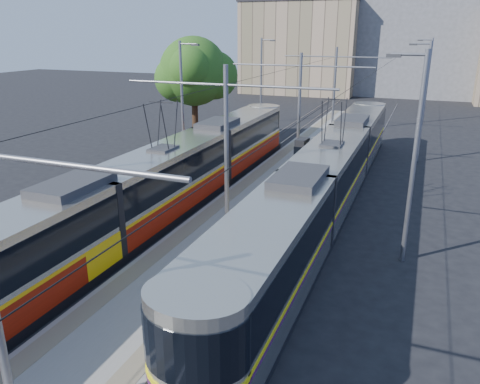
% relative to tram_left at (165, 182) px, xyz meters
% --- Properties ---
extents(ground, '(160.00, 160.00, 0.00)m').
position_rel_tram_left_xyz_m(ground, '(3.60, -8.83, -1.71)').
color(ground, black).
rests_on(ground, ground).
extents(platform, '(4.00, 50.00, 0.30)m').
position_rel_tram_left_xyz_m(platform, '(3.60, 8.17, -1.56)').
color(platform, gray).
rests_on(platform, ground).
extents(tactile_strip_left, '(0.70, 50.00, 0.01)m').
position_rel_tram_left_xyz_m(tactile_strip_left, '(2.15, 8.17, -1.40)').
color(tactile_strip_left, gray).
rests_on(tactile_strip_left, platform).
extents(tactile_strip_right, '(0.70, 50.00, 0.01)m').
position_rel_tram_left_xyz_m(tactile_strip_right, '(5.05, 8.17, -1.40)').
color(tactile_strip_right, gray).
rests_on(tactile_strip_right, platform).
extents(rails, '(8.71, 70.00, 0.03)m').
position_rel_tram_left_xyz_m(rails, '(3.60, 8.17, -1.69)').
color(rails, gray).
rests_on(rails, ground).
extents(tram_left, '(2.43, 31.23, 5.50)m').
position_rel_tram_left_xyz_m(tram_left, '(0.00, 0.00, 0.00)').
color(tram_left, black).
rests_on(tram_left, ground).
extents(tram_right, '(2.43, 31.53, 5.50)m').
position_rel_tram_left_xyz_m(tram_right, '(7.20, 3.88, 0.15)').
color(tram_right, black).
rests_on(tram_right, ground).
extents(catenary, '(9.20, 70.00, 7.00)m').
position_rel_tram_left_xyz_m(catenary, '(3.60, 5.33, 2.82)').
color(catenary, slate).
rests_on(catenary, platform).
extents(street_lamps, '(15.18, 38.22, 8.00)m').
position_rel_tram_left_xyz_m(street_lamps, '(3.60, 12.17, 2.48)').
color(street_lamps, slate).
rests_on(street_lamps, ground).
extents(shelter, '(0.74, 1.10, 2.29)m').
position_rel_tram_left_xyz_m(shelter, '(4.74, 7.79, -0.20)').
color(shelter, black).
rests_on(shelter, platform).
extents(tree, '(5.70, 5.27, 8.28)m').
position_rel_tram_left_xyz_m(tree, '(-5.08, 14.16, 3.89)').
color(tree, '#382314').
rests_on(tree, ground).
extents(building_left, '(16.32, 12.24, 12.89)m').
position_rel_tram_left_xyz_m(building_left, '(-6.40, 51.17, 4.75)').
color(building_left, tan).
rests_on(building_left, ground).
extents(building_centre, '(18.36, 14.28, 17.68)m').
position_rel_tram_left_xyz_m(building_centre, '(9.60, 55.17, 7.15)').
color(building_centre, gray).
rests_on(building_centre, ground).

